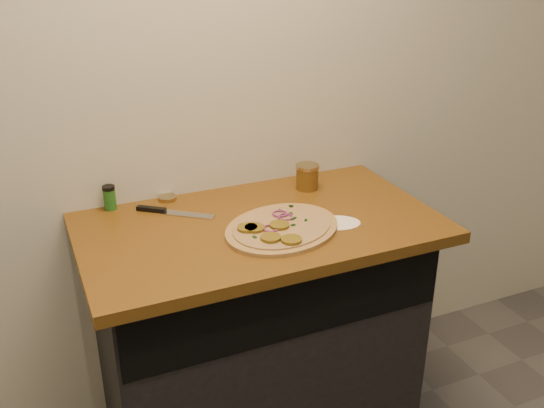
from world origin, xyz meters
name	(u,v)px	position (x,y,z in m)	size (l,w,h in m)	color
cabinet	(257,331)	(0.00, 1.45, 0.43)	(1.10, 0.60, 0.86)	black
countertop	(259,227)	(0.00, 1.42, 0.88)	(1.20, 0.70, 0.04)	brown
pizza	(281,228)	(0.04, 1.33, 0.91)	(0.53, 0.53, 0.03)	tan
chefs_knife	(168,212)	(-0.27, 1.61, 0.91)	(0.24, 0.19, 0.02)	#B7BAC1
mason_jar_lid	(167,198)	(-0.24, 1.72, 0.91)	(0.07, 0.07, 0.01)	#9E8A5B
salsa_jar	(307,177)	(0.28, 1.61, 0.95)	(0.09, 0.09, 0.10)	maroon
spice_shaker	(110,198)	(-0.44, 1.72, 0.94)	(0.04, 0.04, 0.09)	#21611E
flour_spill	(337,223)	(0.23, 1.30, 0.90)	(0.16, 0.16, 0.00)	white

